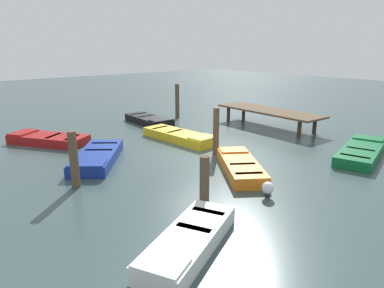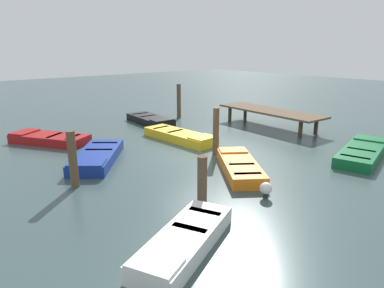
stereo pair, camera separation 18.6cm
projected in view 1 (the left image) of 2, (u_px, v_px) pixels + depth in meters
name	position (u px, v px, depth m)	size (l,w,h in m)	color
ground_plane	(192.00, 152.00, 14.52)	(80.00, 80.00, 0.00)	#384C4C
dock_segment	(269.00, 112.00, 18.89)	(6.30, 2.24, 0.95)	brown
rowboat_black	(149.00, 120.00, 19.86)	(3.52, 1.57, 0.46)	black
rowboat_white	(189.00, 241.00, 7.48)	(2.27, 3.36, 0.46)	silver
rowboat_blue	(97.00, 157.00, 13.20)	(3.68, 3.39, 0.46)	navy
rowboat_orange	(241.00, 166.00, 12.16)	(3.36, 2.90, 0.46)	orange
rowboat_red	(48.00, 139.00, 15.74)	(3.77, 3.03, 0.46)	maroon
rowboat_yellow	(179.00, 136.00, 16.28)	(4.03, 1.45, 0.46)	gold
rowboat_green	(362.00, 151.00, 13.90)	(2.23, 4.32, 0.46)	#0F602D
mooring_piling_mid_left	(204.00, 179.00, 9.68)	(0.28, 0.28, 1.37)	brown
mooring_piling_mid_right	(74.00, 160.00, 10.63)	(0.27, 0.27, 1.82)	brown
mooring_piling_far_right	(216.00, 131.00, 13.93)	(0.25, 0.25, 1.95)	brown
mooring_piling_near_left	(177.00, 101.00, 21.36)	(0.26, 0.26, 2.09)	brown
marker_buoy	(268.00, 188.00, 10.07)	(0.36, 0.36, 0.48)	#262626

